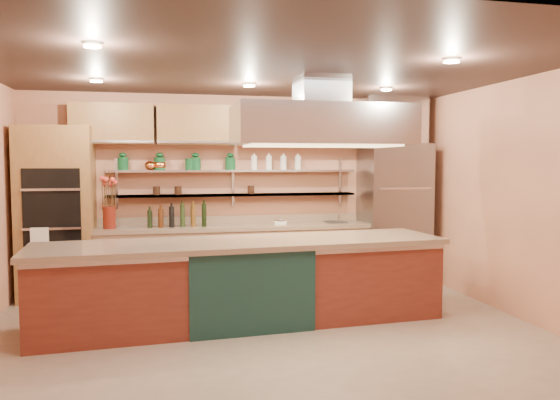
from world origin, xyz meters
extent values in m
cube|color=gray|center=(0.00, 0.00, -0.01)|extent=(6.00, 5.00, 0.02)
cube|color=black|center=(0.00, 0.00, 2.80)|extent=(6.00, 5.00, 0.02)
cube|color=tan|center=(0.00, 2.50, 1.40)|extent=(6.00, 0.04, 2.80)
cube|color=tan|center=(0.00, -2.50, 1.40)|extent=(6.00, 0.04, 2.80)
cube|color=tan|center=(3.00, 0.00, 1.40)|extent=(0.04, 5.00, 2.80)
cube|color=olive|center=(-2.45, 2.18, 1.15)|extent=(0.95, 0.64, 2.30)
cube|color=slate|center=(2.35, 2.14, 1.05)|extent=(0.95, 0.72, 2.10)
cube|color=tan|center=(-0.05, 2.20, 0.47)|extent=(3.84, 0.64, 0.93)
cube|color=#B2B4BA|center=(-0.05, 2.37, 1.35)|extent=(3.60, 0.26, 0.03)
cube|color=#B2B4BA|center=(-0.05, 2.37, 1.70)|extent=(3.60, 0.26, 0.03)
cube|color=olive|center=(0.00, 2.32, 2.35)|extent=(4.60, 0.36, 0.55)
cube|color=#B2B4BA|center=(0.73, 0.54, 2.25)|extent=(2.00, 1.00, 0.45)
cube|color=#FFE5A5|center=(0.00, 0.20, 2.77)|extent=(4.00, 2.80, 0.02)
cube|color=maroon|center=(-0.17, 0.54, 0.47)|extent=(4.57, 1.30, 0.94)
cylinder|color=#61170E|center=(-1.78, 2.15, 1.08)|extent=(0.18, 0.18, 0.30)
cube|color=black|center=(-0.87, 2.15, 1.07)|extent=(0.89, 0.45, 0.28)
cube|color=white|center=(0.59, 2.15, 0.98)|extent=(0.20, 0.17, 0.10)
cylinder|color=white|center=(1.51, 2.25, 1.04)|extent=(0.03, 0.03, 0.21)
ellipsoid|color=orange|center=(-1.23, 2.37, 1.78)|extent=(0.18, 0.18, 0.13)
cylinder|color=#0E421F|center=(-0.68, 2.37, 1.80)|extent=(0.15, 0.15, 0.16)
camera|label=1|loc=(-1.05, -5.52, 1.83)|focal=35.00mm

